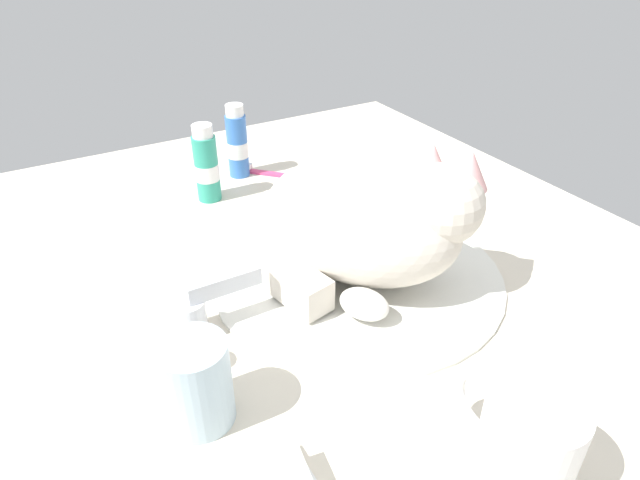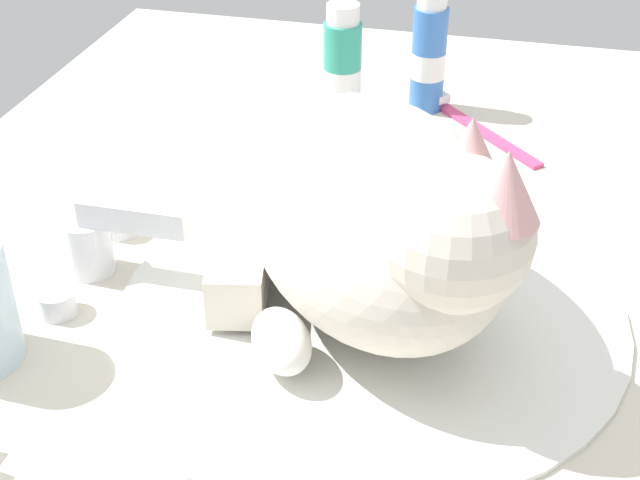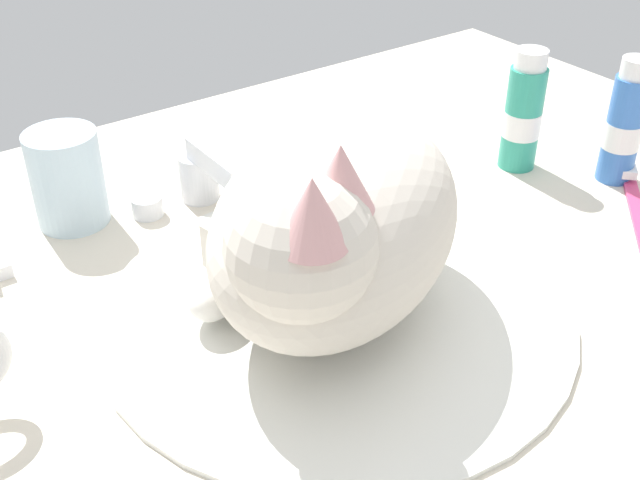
{
  "view_description": "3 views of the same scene",
  "coord_description": "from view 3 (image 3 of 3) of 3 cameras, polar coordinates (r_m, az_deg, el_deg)",
  "views": [
    {
      "loc": [
        -44.9,
        31.25,
        39.47
      ],
      "look_at": [
        2.73,
        3.75,
        4.92
      ],
      "focal_mm": 30.59,
      "sensor_mm": 36.0,
      "label": 1
    },
    {
      "loc": [
        -50.45,
        -8.81,
        39.21
      ],
      "look_at": [
        1.13,
        3.89,
        4.63
      ],
      "focal_mm": 51.69,
      "sensor_mm": 36.0,
      "label": 2
    },
    {
      "loc": [
        -28.64,
        -37.95,
        37.4
      ],
      "look_at": [
        0.33,
        2.5,
        5.0
      ],
      "focal_mm": 45.16,
      "sensor_mm": 36.0,
      "label": 3
    }
  ],
  "objects": [
    {
      "name": "faucet",
      "position": [
        0.73,
        -8.21,
        4.51
      ],
      "size": [
        13.39,
        9.84,
        6.36
      ],
      "color": "silver",
      "rests_on": "ground_plane"
    },
    {
      "name": "ground_plane",
      "position": [
        0.61,
        1.12,
        -6.22
      ],
      "size": [
        110.0,
        82.5,
        3.0
      ],
      "primitive_type": "cube",
      "color": "beige"
    },
    {
      "name": "sink_basin",
      "position": [
        0.6,
        1.14,
        -4.81
      ],
      "size": [
        35.32,
        35.32,
        0.85
      ],
      "primitive_type": "cylinder",
      "color": "silver",
      "rests_on": "ground_plane"
    },
    {
      "name": "cat",
      "position": [
        0.55,
        0.69,
        0.97
      ],
      "size": [
        28.79,
        26.3,
        16.75
      ],
      "color": "beige",
      "rests_on": "sink_basin"
    },
    {
      "name": "mouthwash_bottle",
      "position": [
        0.81,
        20.76,
        7.61
      ],
      "size": [
        3.43,
        3.43,
        12.07
      ],
      "color": "#3870C6",
      "rests_on": "ground_plane"
    },
    {
      "name": "toothpaste_bottle",
      "position": [
        0.8,
        14.2,
        8.64
      ],
      "size": [
        3.64,
        3.64,
        11.9
      ],
      "color": "teal",
      "rests_on": "ground_plane"
    },
    {
      "name": "rinse_cup",
      "position": [
        0.72,
        -17.49,
        4.19
      ],
      "size": [
        6.19,
        6.19,
        8.49
      ],
      "color": "silver",
      "rests_on": "ground_plane"
    },
    {
      "name": "toothbrush",
      "position": [
        0.77,
        21.62,
        2.02
      ],
      "size": [
        12.44,
        11.79,
        1.6
      ],
      "color": "#D83F72",
      "rests_on": "ground_plane"
    }
  ]
}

